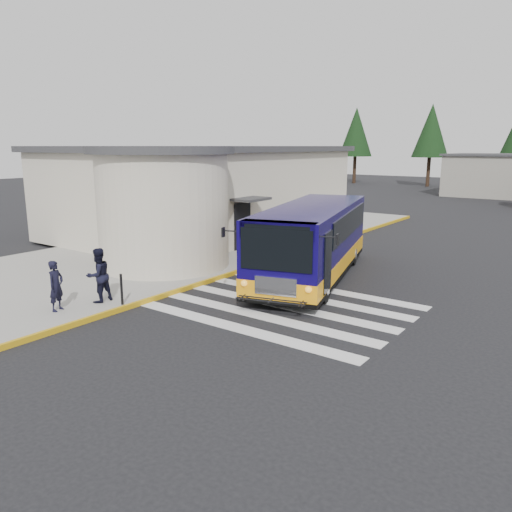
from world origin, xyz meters
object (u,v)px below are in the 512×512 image
Objects in this scene: pedestrian_b at (98,275)px; transit_bus at (312,244)px; pedestrian_a at (56,286)px; bollard at (122,289)px.

transit_bus is at bearing 153.03° from pedestrian_b.
pedestrian_b is (0.29, 1.28, 0.10)m from pedestrian_a.
transit_bus is 6.64× the size of pedestrian_a.
pedestrian_b is (-3.61, -7.01, -0.32)m from transit_bus.
transit_bus is 7.37m from bollard.
pedestrian_a is at bearing -131.41° from transit_bus.
transit_bus is 9.17m from pedestrian_a.
pedestrian_a is 1.32m from pedestrian_b.
transit_bus reaches higher than pedestrian_a.
bollard is at bearing 105.55° from pedestrian_b.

